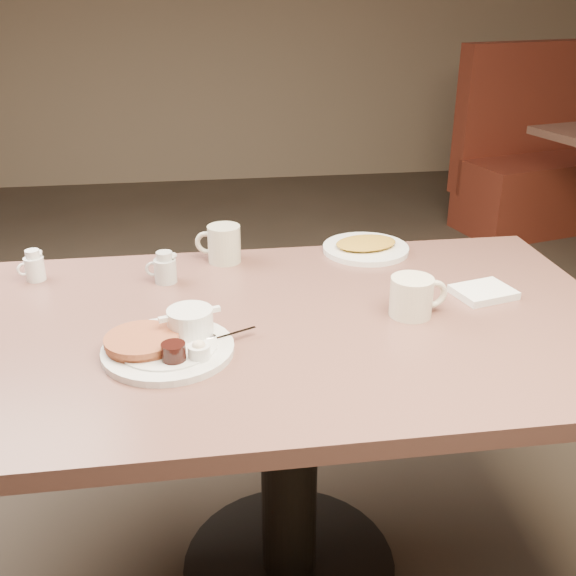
{
  "coord_description": "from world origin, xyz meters",
  "views": [
    {
      "loc": [
        -0.19,
        -1.32,
        1.43
      ],
      "look_at": [
        0.0,
        0.02,
        0.82
      ],
      "focal_mm": 41.96,
      "sensor_mm": 36.0,
      "label": 1
    }
  ],
  "objects": [
    {
      "name": "hash_plate",
      "position": [
        0.27,
        0.39,
        0.76
      ],
      "size": [
        0.28,
        0.28,
        0.04
      ],
      "color": "white",
      "rests_on": "diner_table"
    },
    {
      "name": "coffee_mug_near",
      "position": [
        0.28,
        -0.01,
        0.8
      ],
      "size": [
        0.14,
        0.11,
        0.09
      ],
      "color": "white",
      "rests_on": "diner_table"
    },
    {
      "name": "main_plate",
      "position": [
        -0.26,
        -0.1,
        0.77
      ],
      "size": [
        0.35,
        0.33,
        0.07
      ],
      "color": "white",
      "rests_on": "diner_table"
    },
    {
      "name": "diner_table",
      "position": [
        0.0,
        0.0,
        0.58
      ],
      "size": [
        1.5,
        0.9,
        0.75
      ],
      "color": "#84564C",
      "rests_on": "ground"
    },
    {
      "name": "booth_back_right",
      "position": [
        2.12,
        2.55,
        0.41
      ],
      "size": [
        1.61,
        1.78,
        1.12
      ],
      "color": "maroon",
      "rests_on": "ground"
    },
    {
      "name": "coffee_mug_far",
      "position": [
        -0.12,
        0.37,
        0.8
      ],
      "size": [
        0.13,
        0.11,
        0.1
      ],
      "color": "beige",
      "rests_on": "diner_table"
    },
    {
      "name": "creamer_left",
      "position": [
        -0.6,
        0.31,
        0.79
      ],
      "size": [
        0.07,
        0.05,
        0.08
      ],
      "color": "white",
      "rests_on": "diner_table"
    },
    {
      "name": "creamer_right",
      "position": [
        -0.28,
        0.25,
        0.79
      ],
      "size": [
        0.09,
        0.07,
        0.08
      ],
      "color": "beige",
      "rests_on": "diner_table"
    },
    {
      "name": "napkin",
      "position": [
        0.48,
        0.06,
        0.76
      ],
      "size": [
        0.16,
        0.14,
        0.02
      ],
      "color": "white",
      "rests_on": "diner_table"
    },
    {
      "name": "room",
      "position": [
        0.0,
        0.0,
        1.4
      ],
      "size": [
        7.04,
        8.04,
        2.84
      ],
      "color": "#4C3F33",
      "rests_on": "ground"
    }
  ]
}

